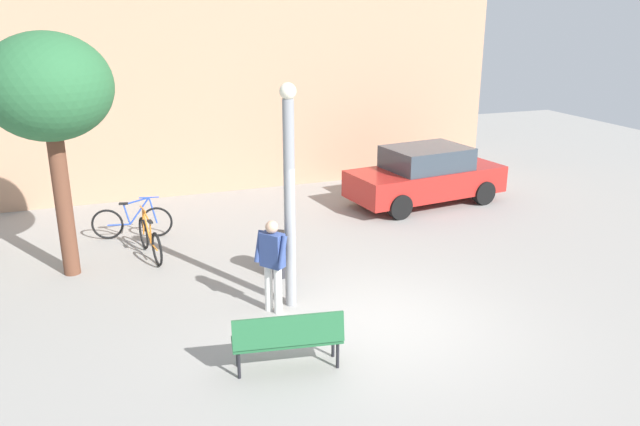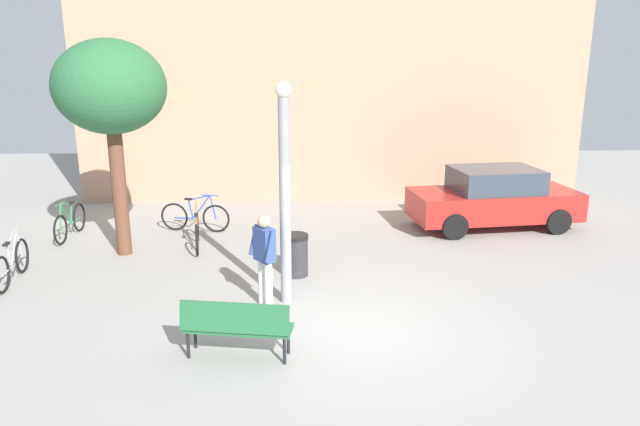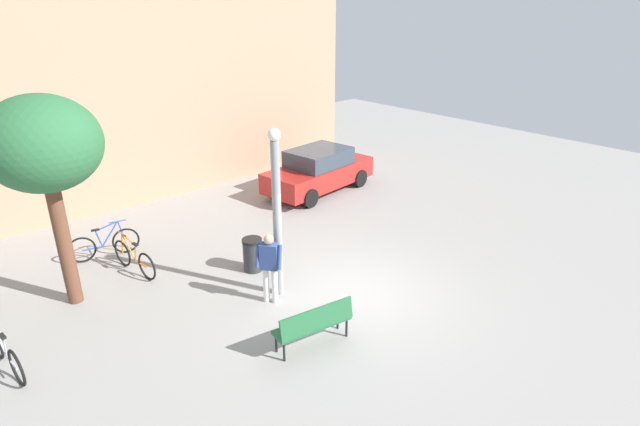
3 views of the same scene
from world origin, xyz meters
name	(u,v)px [view 2 (image 2 of 3)]	position (x,y,z in m)	size (l,w,h in m)	color
ground_plane	(360,330)	(0.00, 0.00, 0.00)	(36.00, 36.00, 0.00)	gray
building_facade	(330,49)	(0.00, 9.72, 4.49)	(15.02, 2.00, 8.97)	tan
lamppost	(285,189)	(-1.22, 1.18, 2.09)	(0.28, 0.28, 3.91)	gray
person_by_lamppost	(264,254)	(-1.59, 1.01, 0.97)	(0.54, 0.61, 1.67)	white
park_bench	(236,324)	(-1.90, -0.86, 0.55)	(1.65, 0.72, 0.92)	#236038
plaza_tree	(110,90)	(-4.91, 3.97, 3.62)	(2.33, 2.33, 4.67)	brown
bicycle_green	(70,222)	(-6.57, 5.24, 0.38)	(0.12, 1.81, 0.97)	black
bicycle_blue	(195,216)	(-3.60, 5.67, 0.38)	(1.79, 0.40, 0.97)	black
bicycle_silver	(12,263)	(-6.61, 2.34, 0.38)	(0.25, 1.80, 0.97)	black
bicycle_orange	(197,231)	(-3.34, 4.36, 0.38)	(0.33, 1.80, 0.97)	black
parked_car_red	(494,198)	(4.00, 5.75, 0.77)	(4.38, 2.23, 1.55)	#AD231E
trash_bin	(296,255)	(-1.05, 2.50, 0.43)	(0.50, 0.50, 0.86)	#2D2D33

